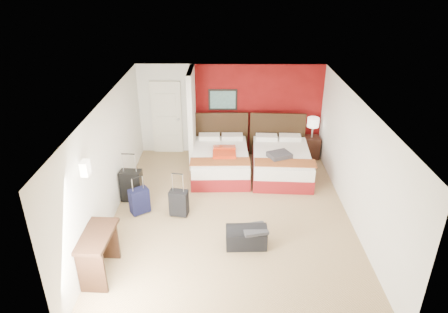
{
  "coord_description": "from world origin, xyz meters",
  "views": [
    {
      "loc": [
        -0.11,
        -7.21,
        4.88
      ],
      "look_at": [
        -0.16,
        0.8,
        1.0
      ],
      "focal_mm": 32.18,
      "sensor_mm": 36.0,
      "label": 1
    }
  ],
  "objects_px": {
    "suitcase_charcoal": "(179,204)",
    "bed_left": "(220,162)",
    "nightstand": "(311,147)",
    "duffel_bag": "(246,237)",
    "suitcase_black": "(132,186)",
    "desk": "(99,254)",
    "suitcase_navy": "(140,202)",
    "bed_right": "(281,163)",
    "red_suitcase_open": "(224,151)",
    "table_lamp": "(313,128)"
  },
  "relations": [
    {
      "from": "suitcase_black",
      "to": "nightstand",
      "type": "bearing_deg",
      "value": 31.28
    },
    {
      "from": "red_suitcase_open",
      "to": "nightstand",
      "type": "xyz_separation_m",
      "value": [
        2.37,
        1.02,
        -0.35
      ]
    },
    {
      "from": "bed_right",
      "to": "duffel_bag",
      "type": "relative_size",
      "value": 2.66
    },
    {
      "from": "suitcase_navy",
      "to": "desk",
      "type": "height_order",
      "value": "desk"
    },
    {
      "from": "bed_right",
      "to": "nightstand",
      "type": "relative_size",
      "value": 3.37
    },
    {
      "from": "bed_left",
      "to": "table_lamp",
      "type": "height_order",
      "value": "table_lamp"
    },
    {
      "from": "suitcase_navy",
      "to": "bed_right",
      "type": "bearing_deg",
      "value": -5.48
    },
    {
      "from": "red_suitcase_open",
      "to": "desk",
      "type": "relative_size",
      "value": 0.77
    },
    {
      "from": "bed_left",
      "to": "suitcase_charcoal",
      "type": "xyz_separation_m",
      "value": [
        -0.85,
        -1.95,
        -0.02
      ]
    },
    {
      "from": "desk",
      "to": "duffel_bag",
      "type": "bearing_deg",
      "value": 20.27
    },
    {
      "from": "suitcase_black",
      "to": "desk",
      "type": "xyz_separation_m",
      "value": [
        -0.04,
        -2.41,
        0.06
      ]
    },
    {
      "from": "suitcase_charcoal",
      "to": "suitcase_navy",
      "type": "bearing_deg",
      "value": -174.57
    },
    {
      "from": "suitcase_black",
      "to": "suitcase_navy",
      "type": "bearing_deg",
      "value": -58.14
    },
    {
      "from": "duffel_bag",
      "to": "desk",
      "type": "height_order",
      "value": "desk"
    },
    {
      "from": "table_lamp",
      "to": "suitcase_charcoal",
      "type": "height_order",
      "value": "table_lamp"
    },
    {
      "from": "suitcase_charcoal",
      "to": "desk",
      "type": "bearing_deg",
      "value": -111.59
    },
    {
      "from": "suitcase_black",
      "to": "red_suitcase_open",
      "type": "bearing_deg",
      "value": 35.29
    },
    {
      "from": "nightstand",
      "to": "duffel_bag",
      "type": "height_order",
      "value": "nightstand"
    },
    {
      "from": "bed_right",
      "to": "suitcase_black",
      "type": "bearing_deg",
      "value": -156.77
    },
    {
      "from": "duffel_bag",
      "to": "nightstand",
      "type": "bearing_deg",
      "value": 61.61
    },
    {
      "from": "bed_left",
      "to": "suitcase_charcoal",
      "type": "distance_m",
      "value": 2.13
    },
    {
      "from": "bed_left",
      "to": "suitcase_black",
      "type": "bearing_deg",
      "value": -146.84
    },
    {
      "from": "desk",
      "to": "suitcase_black",
      "type": "bearing_deg",
      "value": 92.14
    },
    {
      "from": "bed_right",
      "to": "red_suitcase_open",
      "type": "bearing_deg",
      "value": -175.41
    },
    {
      "from": "nightstand",
      "to": "suitcase_charcoal",
      "type": "relative_size",
      "value": 1.07
    },
    {
      "from": "bed_left",
      "to": "suitcase_charcoal",
      "type": "height_order",
      "value": "bed_left"
    },
    {
      "from": "nightstand",
      "to": "duffel_bag",
      "type": "bearing_deg",
      "value": -119.84
    },
    {
      "from": "red_suitcase_open",
      "to": "table_lamp",
      "type": "distance_m",
      "value": 2.59
    },
    {
      "from": "suitcase_black",
      "to": "suitcase_navy",
      "type": "height_order",
      "value": "suitcase_black"
    },
    {
      "from": "suitcase_charcoal",
      "to": "suitcase_navy",
      "type": "height_order",
      "value": "suitcase_charcoal"
    },
    {
      "from": "desk",
      "to": "suitcase_navy",
      "type": "bearing_deg",
      "value": 83.82
    },
    {
      "from": "bed_left",
      "to": "nightstand",
      "type": "bearing_deg",
      "value": 19.26
    },
    {
      "from": "suitcase_charcoal",
      "to": "suitcase_black",
      "type": "bearing_deg",
      "value": 162.96
    },
    {
      "from": "bed_right",
      "to": "suitcase_black",
      "type": "xyz_separation_m",
      "value": [
        -3.51,
        -1.28,
        0.05
      ]
    },
    {
      "from": "nightstand",
      "to": "suitcase_black",
      "type": "distance_m",
      "value": 4.99
    },
    {
      "from": "table_lamp",
      "to": "suitcase_black",
      "type": "height_order",
      "value": "table_lamp"
    },
    {
      "from": "bed_left",
      "to": "red_suitcase_open",
      "type": "distance_m",
      "value": 0.38
    },
    {
      "from": "duffel_bag",
      "to": "suitcase_black",
      "type": "bearing_deg",
      "value": 145.31
    },
    {
      "from": "suitcase_black",
      "to": "desk",
      "type": "bearing_deg",
      "value": -86.65
    },
    {
      "from": "suitcase_navy",
      "to": "red_suitcase_open",
      "type": "bearing_deg",
      "value": 9.83
    },
    {
      "from": "desk",
      "to": "nightstand",
      "type": "bearing_deg",
      "value": 49.22
    },
    {
      "from": "bed_right",
      "to": "suitcase_black",
      "type": "relative_size",
      "value": 2.86
    },
    {
      "from": "red_suitcase_open",
      "to": "duffel_bag",
      "type": "bearing_deg",
      "value": -82.8
    },
    {
      "from": "suitcase_black",
      "to": "bed_right",
      "type": "bearing_deg",
      "value": 24.33
    },
    {
      "from": "desk",
      "to": "suitcase_charcoal",
      "type": "bearing_deg",
      "value": 60.36
    },
    {
      "from": "bed_right",
      "to": "duffel_bag",
      "type": "xyz_separation_m",
      "value": [
        -1.01,
        -2.9,
        -0.11
      ]
    },
    {
      "from": "suitcase_charcoal",
      "to": "bed_left",
      "type": "bearing_deg",
      "value": 77.44
    },
    {
      "from": "suitcase_black",
      "to": "duffel_bag",
      "type": "bearing_deg",
      "value": -28.64
    },
    {
      "from": "table_lamp",
      "to": "bed_left",
      "type": "bearing_deg",
      "value": -159.56
    },
    {
      "from": "bed_left",
      "to": "duffel_bag",
      "type": "distance_m",
      "value": 3.01
    }
  ]
}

